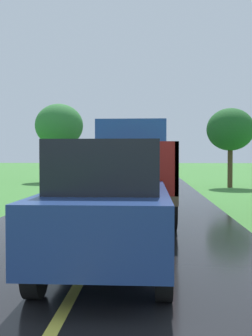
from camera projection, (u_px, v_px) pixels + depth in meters
name	position (u px, v px, depth m)	size (l,w,h in m)	color
banana_truck_near	(131.00, 166.00, 12.09)	(2.38, 5.82, 2.80)	#2D2D30
roadside_tree_near_left	(230.00, 130.00, 23.30)	(2.64, 2.64, 4.46)	#4C3823
roadside_tree_mid_right	(59.00, 126.00, 28.58)	(3.29, 3.29, 5.35)	#4C3823
following_car	(109.00, 205.00, 6.14)	(1.74, 4.10, 1.92)	navy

